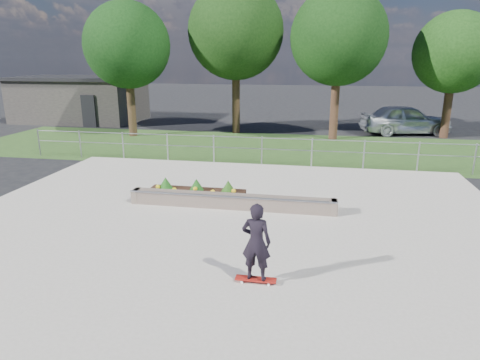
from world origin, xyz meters
name	(u,v)px	position (x,y,z in m)	size (l,w,h in m)	color
ground	(221,240)	(0.00, 0.00, 0.00)	(120.00, 120.00, 0.00)	black
grass_verge	(271,148)	(0.00, 11.00, 0.01)	(30.00, 8.00, 0.02)	#29481C
concrete_slab	(221,239)	(0.00, 0.00, 0.03)	(15.00, 15.00, 0.06)	#ACA498
fence	(262,147)	(0.00, 7.50, 0.77)	(20.06, 0.06, 1.20)	gray
building	(80,99)	(-14.00, 18.00, 1.51)	(8.40, 5.40, 3.00)	#302D2A
tree_far_left	(127,46)	(-8.00, 13.00, 4.85)	(4.55, 4.55, 7.15)	#322114
tree_mid_left	(236,32)	(-2.50, 15.00, 5.61)	(5.25, 5.25, 8.25)	#322014
tree_mid_right	(339,37)	(3.00, 14.00, 5.23)	(4.90, 4.90, 7.70)	#382016
tree_far_right	(455,53)	(9.00, 15.50, 4.48)	(4.20, 4.20, 6.60)	#351F15
grind_ledge	(231,201)	(-0.17, 2.13, 0.26)	(6.00, 0.44, 0.43)	brown
planter_bed	(195,194)	(-1.41, 2.66, 0.24)	(3.00, 1.20, 0.61)	black
skateboarder	(256,242)	(1.14, -1.96, 0.90)	(0.80, 0.41, 1.62)	white
parked_car	(406,119)	(7.09, 16.34, 0.84)	(1.99, 4.95, 1.69)	silver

